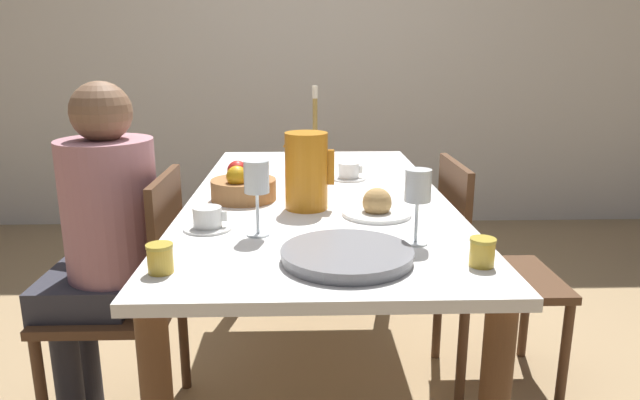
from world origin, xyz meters
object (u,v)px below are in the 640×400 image
teacup_across (349,172)px  jam_jar_amber (482,251)px  wine_glass_juice (257,181)px  jam_jar_red (160,257)px  person_seated (102,230)px  serving_tray (347,255)px  chair_opposite (483,268)px  red_pitcher (306,171)px  chair_person_side (134,294)px  wine_glass_water (418,189)px  fruit_bowl (244,186)px  bread_plate (377,207)px  candlestick_tall (316,138)px  teacup_near_person (208,220)px

teacup_across → jam_jar_amber: 0.96m
wine_glass_juice → jam_jar_red: wine_glass_juice is taller
person_seated → serving_tray: size_ratio=3.71×
chair_opposite → teacup_across: bearing=-109.8°
red_pitcher → jam_jar_amber: bearing=-51.9°
wine_glass_juice → serving_tray: (0.23, -0.21, -0.13)m
chair_person_side → teacup_across: chair_person_side is taller
person_seated → wine_glass_water: bearing=-112.9°
chair_person_side → fruit_bowl: bearing=-79.2°
chair_opposite → wine_glass_water: 0.84m
serving_tray → jam_jar_red: 0.43m
red_pitcher → jam_jar_amber: red_pitcher is taller
bread_plate → jam_jar_red: size_ratio=3.13×
teacup_across → candlestick_tall: bearing=127.4°
chair_person_side → teacup_near_person: chair_person_side is taller
person_seated → chair_person_side: bearing=-94.3°
wine_glass_juice → red_pitcher: bearing=63.3°
person_seated → fruit_bowl: size_ratio=5.42×
chair_person_side → jam_jar_amber: 1.18m
wine_glass_juice → jam_jar_amber: bearing=-24.7°
teacup_across → bread_plate: 0.50m
fruit_bowl → candlestick_tall: (0.25, 0.46, 0.09)m
jam_jar_amber → wine_glass_juice: bearing=155.3°
wine_glass_water → jam_jar_amber: 0.23m
chair_opposite → fruit_bowl: size_ratio=4.05×
jam_jar_amber → teacup_near_person: bearing=156.1°
chair_person_side → wine_glass_juice: (0.45, -0.31, 0.46)m
chair_opposite → red_pitcher: 0.82m
wine_glass_water → teacup_across: wine_glass_water is taller
jam_jar_amber → wine_glass_water: bearing=127.2°
jam_jar_amber → fruit_bowl: size_ratio=0.31×
chair_opposite → bread_plate: chair_opposite is taller
teacup_across → serving_tray: 0.89m
wine_glass_juice → candlestick_tall: (0.18, 0.84, -0.01)m
wine_glass_juice → teacup_across: 0.76m
wine_glass_juice → candlestick_tall: size_ratio=0.59×
jam_jar_amber → fruit_bowl: fruit_bowl is taller
wine_glass_water → teacup_across: size_ratio=1.44×
red_pitcher → serving_tray: red_pitcher is taller
teacup_near_person → wine_glass_juice: bearing=-21.1°
jam_jar_red → teacup_across: bearing=62.2°
jam_jar_red → person_seated: bearing=120.0°
wine_glass_juice → jam_jar_amber: size_ratio=3.05×
red_pitcher → teacup_across: red_pitcher is taller
red_pitcher → jam_jar_red: red_pitcher is taller
teacup_across → jam_jar_red: jam_jar_red is taller
wine_glass_juice → fruit_bowl: 0.40m
teacup_near_person → jam_jar_red: 0.32m
teacup_near_person → bread_plate: bearing=14.3°
fruit_bowl → teacup_near_person: bearing=-101.9°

